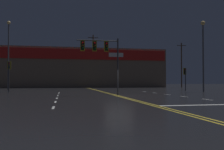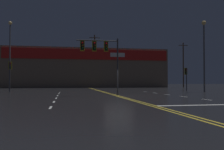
% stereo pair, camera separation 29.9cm
% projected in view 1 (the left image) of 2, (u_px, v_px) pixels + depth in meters
% --- Properties ---
extents(ground_plane, '(200.00, 200.00, 0.00)m').
position_uv_depth(ground_plane, '(119.00, 96.00, 22.55)').
color(ground_plane, black).
extents(road_markings, '(16.18, 60.00, 0.01)m').
position_uv_depth(road_markings, '(137.00, 97.00, 20.93)').
color(road_markings, gold).
rests_on(road_markings, ground).
extents(traffic_signal_median, '(4.03, 0.36, 5.48)m').
position_uv_depth(traffic_signal_median, '(100.00, 50.00, 23.71)').
color(traffic_signal_median, '#38383D').
rests_on(traffic_signal_median, ground).
extents(traffic_signal_corner_northwest, '(0.42, 0.36, 3.85)m').
position_uv_depth(traffic_signal_corner_northwest, '(9.00, 70.00, 31.19)').
color(traffic_signal_corner_northwest, '#38383D').
rests_on(traffic_signal_corner_northwest, ground).
extents(traffic_signal_corner_northeast, '(0.42, 0.36, 3.31)m').
position_uv_depth(traffic_signal_corner_northeast, '(185.00, 74.00, 36.26)').
color(traffic_signal_corner_northeast, '#38383D').
rests_on(traffic_signal_corner_northeast, ground).
extents(streetlight_median_approach, '(0.56, 0.56, 10.83)m').
position_uv_depth(streetlight_median_approach, '(9.00, 47.00, 39.01)').
color(streetlight_median_approach, '#59595E').
rests_on(streetlight_median_approach, ground).
extents(streetlight_far_median, '(0.56, 0.56, 9.12)m').
position_uv_depth(streetlight_far_median, '(203.00, 46.00, 31.95)').
color(streetlight_far_median, '#59595E').
rests_on(streetlight_far_median, ground).
extents(building_backdrop, '(35.53, 10.23, 8.58)m').
position_uv_depth(building_backdrop, '(85.00, 69.00, 57.56)').
color(building_backdrop, '#7A6651').
rests_on(building_backdrop, ground).
extents(utility_pole_row, '(46.02, 0.26, 11.29)m').
position_uv_depth(utility_pole_row, '(87.00, 61.00, 52.87)').
color(utility_pole_row, '#4C3828').
rests_on(utility_pole_row, ground).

